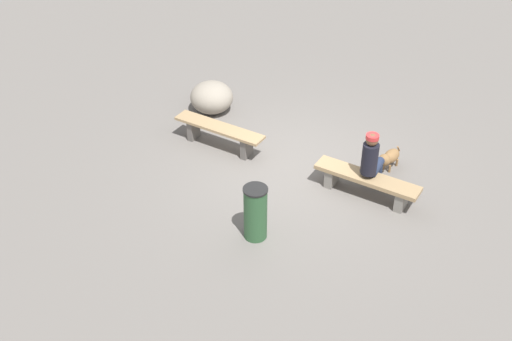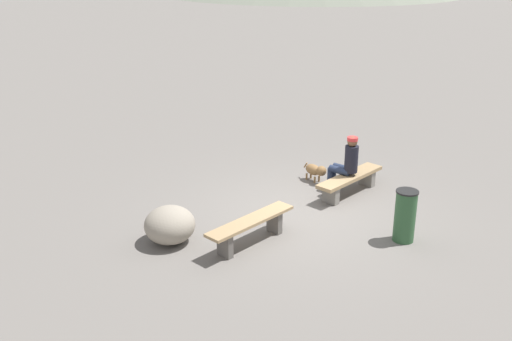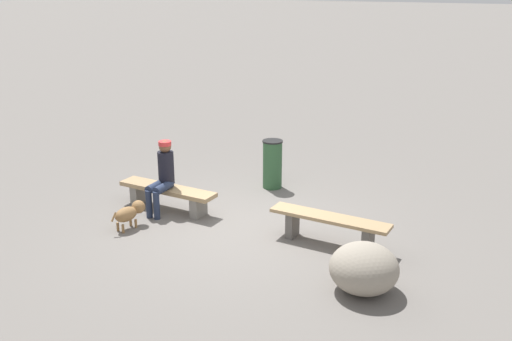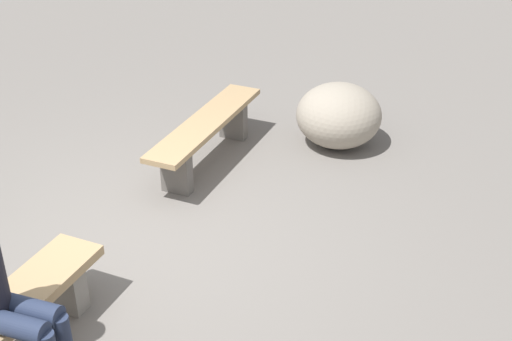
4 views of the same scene
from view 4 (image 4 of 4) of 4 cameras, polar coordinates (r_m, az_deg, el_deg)
The scene contains 3 objects.
ground at distance 5.87m, azimuth -10.52°, elevation -6.89°, with size 210.00×210.00×0.06m, color slate.
bench_left at distance 6.93m, azimuth -4.13°, elevation 3.21°, with size 1.91×0.42×0.48m.
boulder at distance 7.35m, azimuth 6.89°, elevation 4.58°, with size 0.92×0.91×0.67m, color gray.
Camera 4 is at (3.75, 2.94, 3.40)m, focal length 48.15 mm.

